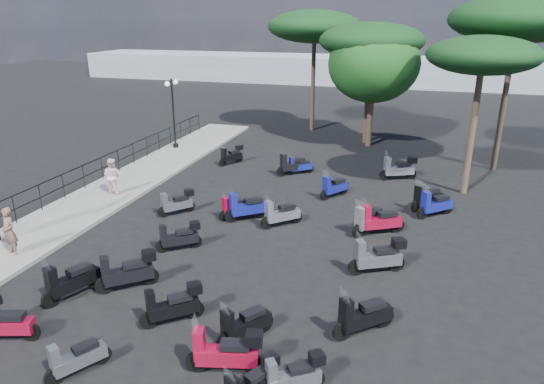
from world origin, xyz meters
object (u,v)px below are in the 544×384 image
(woman, at_px, (9,231))
(scooter_14, at_px, (334,187))
(scooter_13, at_px, (247,208))
(scooter_21, at_px, (399,169))
(scooter_23, at_px, (293,376))
(scooter_6, at_px, (173,306))
(scooter_15, at_px, (293,165))
(scooter_4, at_px, (231,156))
(scooter_8, at_px, (236,208))
(scooter_12, at_px, (226,352))
(pine_0, at_px, (371,41))
(scooter_3, at_px, (179,237))
(pine_1, at_px, (517,20))
(lamp_post_2, at_px, (173,109))
(scooter_26, at_px, (435,205))
(scooter_1, at_px, (2,324))
(pine_3, at_px, (483,56))
(scooter_5, at_px, (76,359))
(scooter_9, at_px, (177,203))
(scooter_25, at_px, (380,221))
(scooter_17, at_px, (244,325))
(scooter_27, at_px, (427,198))
(scooter_10, at_px, (300,166))
(scooter_2, at_px, (127,272))
(scooter_18, at_px, (363,316))
(pedestrian_far, at_px, (112,176))
(scooter_19, at_px, (281,214))
(broadleaf_tree, at_px, (374,64))
(scooter_24, at_px, (378,257))
(pine_2, at_px, (315,27))
(scooter_20, at_px, (368,220))
(scooter_7, at_px, (71,281))

(woman, distance_m, scooter_14, 12.65)
(scooter_13, xyz_separation_m, scooter_21, (5.42, 6.81, 0.04))
(scooter_23, bearing_deg, scooter_6, 31.85)
(scooter_15, bearing_deg, scooter_4, 34.82)
(scooter_8, bearing_deg, scooter_14, -93.17)
(scooter_12, xyz_separation_m, pine_0, (0.56, 22.11, 5.62))
(scooter_21, bearing_deg, scooter_23, 149.25)
(scooter_3, xyz_separation_m, pine_1, (11.43, 13.04, 6.89))
(lamp_post_2, distance_m, scooter_26, 16.08)
(scooter_1, distance_m, scooter_26, 15.25)
(pine_3, bearing_deg, scooter_5, -121.09)
(scooter_5, relative_size, scooter_8, 1.10)
(woman, height_order, scooter_9, woman)
(scooter_23, xyz_separation_m, pine_0, (-1.03, 22.31, 5.71))
(scooter_15, distance_m, scooter_25, 7.61)
(scooter_17, xyz_separation_m, scooter_27, (4.27, 10.33, 0.03))
(lamp_post_2, distance_m, scooter_15, 8.59)
(pine_0, bearing_deg, scooter_14, -91.01)
(lamp_post_2, height_order, scooter_9, lamp_post_2)
(scooter_4, distance_m, scooter_21, 8.75)
(scooter_3, distance_m, scooter_21, 11.99)
(scooter_10, height_order, pine_1, pine_1)
(scooter_8, bearing_deg, scooter_2, 119.77)
(scooter_12, xyz_separation_m, scooter_18, (2.75, 2.30, -0.04))
(pedestrian_far, distance_m, scooter_19, 8.02)
(broadleaf_tree, bearing_deg, scooter_5, -100.18)
(scooter_26, bearing_deg, scooter_19, 73.59)
(scooter_15, distance_m, pine_3, 9.77)
(scooter_9, height_order, scooter_18, scooter_18)
(woman, bearing_deg, pine_0, 82.04)
(scooter_4, relative_size, scooter_24, 0.84)
(pine_1, distance_m, pine_2, 12.74)
(scooter_1, xyz_separation_m, scooter_19, (4.64, 8.61, 0.02))
(scooter_20, bearing_deg, scooter_7, 73.33)
(scooter_3, relative_size, scooter_23, 1.04)
(scooter_23, bearing_deg, pedestrian_far, 13.87)
(scooter_6, distance_m, scooter_9, 7.47)
(scooter_13, distance_m, scooter_17, 7.54)
(scooter_1, bearing_deg, scooter_7, -25.58)
(scooter_18, xyz_separation_m, pine_0, (-2.19, 19.81, 5.66))
(scooter_26, bearing_deg, scooter_13, 67.52)
(pedestrian_far, height_order, pine_0, pine_0)
(scooter_3, relative_size, scooter_19, 0.97)
(scooter_21, distance_m, scooter_26, 4.62)
(scooter_12, distance_m, scooter_14, 11.80)
(scooter_8, xyz_separation_m, scooter_27, (7.22, 3.15, 0.07))
(scooter_10, relative_size, pine_3, 0.18)
(scooter_4, relative_size, scooter_21, 0.82)
(scooter_26, bearing_deg, scooter_21, -21.28)
(scooter_18, height_order, scooter_19, scooter_18)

